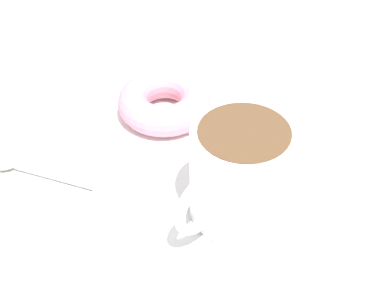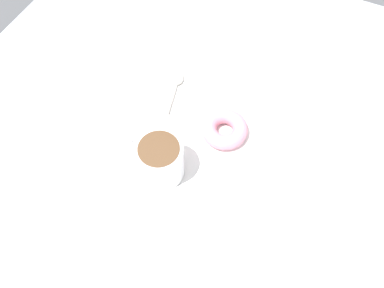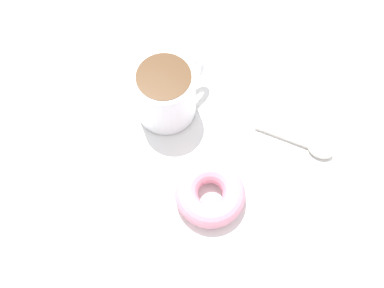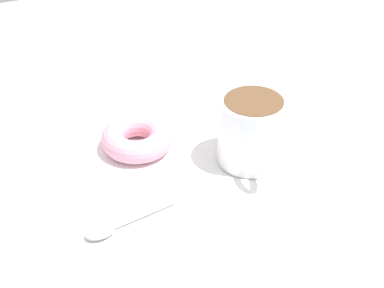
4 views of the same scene
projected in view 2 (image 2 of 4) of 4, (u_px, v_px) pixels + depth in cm
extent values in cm
cube|color=#B2BCC6|center=(205.00, 156.00, 76.53)|extent=(120.00, 120.00, 2.00)
cube|color=white|center=(192.00, 149.00, 76.00)|extent=(35.69, 35.69, 0.30)
cylinder|color=white|center=(160.00, 160.00, 69.52)|extent=(8.73, 8.73, 8.88)
cylinder|color=brown|center=(159.00, 149.00, 65.86)|extent=(7.53, 7.53, 0.60)
torus|color=white|center=(141.00, 147.00, 70.98)|extent=(2.06, 5.93, 5.87)
torus|color=pink|center=(224.00, 129.00, 76.42)|extent=(9.59, 9.59, 3.16)
ellipsoid|color=#B7B2A8|center=(178.00, 79.00, 84.61)|extent=(4.03, 3.12, 0.90)
cylinder|color=#B7B2A8|center=(173.00, 98.00, 82.09)|extent=(8.91, 2.49, 0.56)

